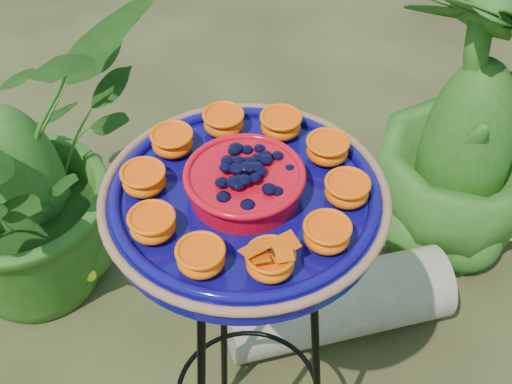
% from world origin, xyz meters
% --- Properties ---
extents(tripod_stand, '(0.40, 0.40, 0.96)m').
position_xyz_m(tripod_stand, '(-0.08, -0.05, 0.58)').
color(tripod_stand, black).
rests_on(tripod_stand, ground).
extents(feeder_dish, '(0.56, 0.56, 0.11)m').
position_xyz_m(feeder_dish, '(-0.08, -0.05, 1.00)').
color(feeder_dish, '#0C075A').
rests_on(feeder_dish, tripod_stand).
extents(driftwood_log, '(0.69, 0.26, 0.23)m').
position_xyz_m(driftwood_log, '(0.26, 0.31, 0.11)').
color(driftwood_log, tan).
rests_on(driftwood_log, ground).
extents(shrub_back_left, '(1.12, 1.12, 0.94)m').
position_xyz_m(shrub_back_left, '(-0.62, 0.74, 0.47)').
color(shrub_back_left, '#234B14').
rests_on(shrub_back_left, ground).
extents(shrub_back_right, '(0.78, 0.78, 0.99)m').
position_xyz_m(shrub_back_right, '(0.74, 0.60, 0.49)').
color(shrub_back_right, '#234B14').
rests_on(shrub_back_right, ground).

